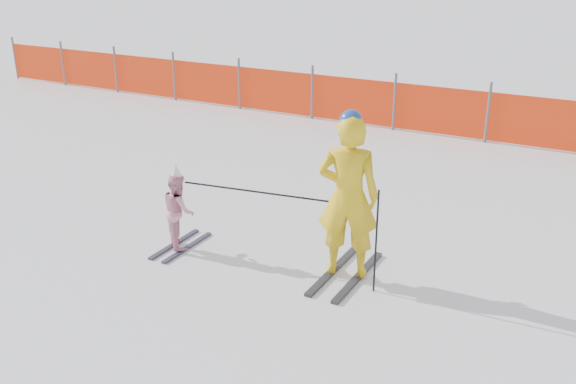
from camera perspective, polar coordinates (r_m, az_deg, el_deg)
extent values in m
plane|color=white|center=(7.88, -1.75, -7.96)|extent=(120.00, 120.00, 0.00)
cube|color=black|center=(8.11, 4.02, -6.96)|extent=(0.09, 1.42, 0.04)
cube|color=black|center=(7.99, 6.25, -7.49)|extent=(0.09, 1.42, 0.04)
imported|color=yellow|center=(7.61, 5.38, -0.43)|extent=(0.84, 0.66, 2.01)
sphere|color=#1C419B|center=(7.32, 5.62, 6.29)|extent=(0.26, 0.26, 0.26)
cube|color=black|center=(8.90, -10.06, -4.58)|extent=(0.09, 1.03, 0.03)
cube|color=black|center=(8.78, -8.92, -4.89)|extent=(0.09, 1.03, 0.03)
imported|color=pink|center=(8.63, -9.70, -1.61)|extent=(0.62, 0.61, 1.01)
cone|color=white|center=(8.44, -9.93, 1.78)|extent=(0.19, 0.19, 0.24)
cylinder|color=black|center=(7.45, 7.83, -4.42)|extent=(0.02, 0.02, 1.28)
cylinder|color=black|center=(7.99, -2.65, -0.01)|extent=(2.04, 0.33, 0.02)
cylinder|color=#595960|center=(21.34, -23.10, 10.91)|extent=(0.06, 0.06, 1.25)
cylinder|color=#595960|center=(19.84, -19.37, 10.73)|extent=(0.06, 0.06, 1.25)
cylinder|color=#595960|center=(18.42, -15.06, 10.47)|extent=(0.06, 0.06, 1.25)
cylinder|color=#595960|center=(17.13, -10.08, 10.09)|extent=(0.06, 0.06, 1.25)
cylinder|color=#595960|center=(15.98, -4.35, 9.56)|extent=(0.06, 0.06, 1.25)
cylinder|color=#595960|center=(15.01, 2.17, 8.85)|extent=(0.06, 0.06, 1.25)
cylinder|color=#595960|center=(14.26, 9.45, 7.91)|extent=(0.06, 0.06, 1.25)
cylinder|color=#595960|center=(13.76, 17.35, 6.75)|extent=(0.06, 0.06, 1.25)
cube|color=#FF360D|center=(15.80, -3.17, 9.18)|extent=(16.76, 0.03, 1.00)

